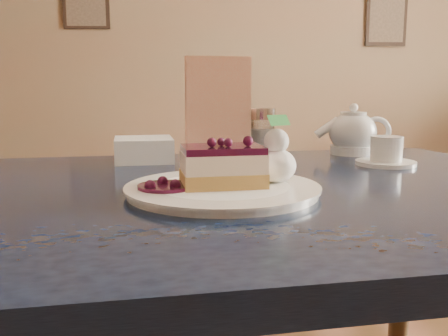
{
  "coord_description": "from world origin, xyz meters",
  "views": [
    {
      "loc": [
        -0.18,
        -0.69,
        0.89
      ],
      "look_at": [
        -0.16,
        -0.05,
        0.79
      ],
      "focal_mm": 40.0,
      "sensor_mm": 36.0,
      "label": 1
    }
  ],
  "objects_px": {
    "main_table": "(217,235)",
    "tea_set": "(358,137)",
    "cheesecake_slice": "(223,166)",
    "dessert_plate": "(223,190)"
  },
  "relations": [
    {
      "from": "main_table",
      "to": "tea_set",
      "type": "relative_size",
      "value": 4.74
    },
    {
      "from": "main_table",
      "to": "tea_set",
      "type": "bearing_deg",
      "value": 37.06
    },
    {
      "from": "main_table",
      "to": "cheesecake_slice",
      "type": "relative_size",
      "value": 9.94
    },
    {
      "from": "dessert_plate",
      "to": "cheesecake_slice",
      "type": "xyz_separation_m",
      "value": [
        0.0,
        0.0,
        0.03
      ]
    },
    {
      "from": "dessert_plate",
      "to": "tea_set",
      "type": "relative_size",
      "value": 1.02
    },
    {
      "from": "dessert_plate",
      "to": "cheesecake_slice",
      "type": "relative_size",
      "value": 2.13
    },
    {
      "from": "tea_set",
      "to": "cheesecake_slice",
      "type": "bearing_deg",
      "value": -129.19
    },
    {
      "from": "dessert_plate",
      "to": "cheesecake_slice",
      "type": "height_order",
      "value": "cheesecake_slice"
    },
    {
      "from": "main_table",
      "to": "dessert_plate",
      "type": "bearing_deg",
      "value": -90.0
    },
    {
      "from": "dessert_plate",
      "to": "tea_set",
      "type": "height_order",
      "value": "tea_set"
    }
  ]
}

